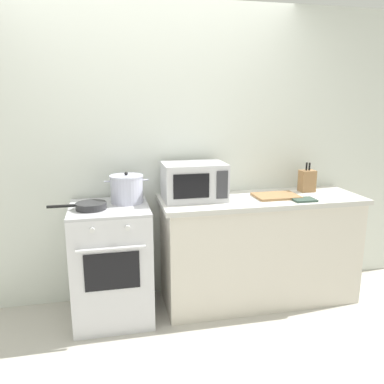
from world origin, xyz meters
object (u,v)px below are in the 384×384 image
object	(u,v)px
frying_pan	(90,206)
oven_mitt	(304,200)
cutting_board	(276,196)
stock_pot	(127,189)
microwave	(194,181)
knife_block	(307,181)
stove	(112,263)

from	to	relation	value
frying_pan	oven_mitt	xyz separation A→B (m)	(1.68, -0.11, -0.02)
cutting_board	oven_mitt	size ratio (longest dim) A/B	2.00
stock_pot	frying_pan	distance (m)	0.33
frying_pan	microwave	distance (m)	0.84
frying_pan	oven_mitt	world-z (taller)	frying_pan
frying_pan	cutting_board	distance (m)	1.51
stock_pot	knife_block	xyz separation A→B (m)	(1.58, 0.05, -0.01)
stock_pot	knife_block	bearing A→B (deg)	1.69
stock_pot	microwave	distance (m)	0.54
cutting_board	stove	bearing A→B (deg)	-179.95
stove	cutting_board	size ratio (longest dim) A/B	2.56
stove	microwave	size ratio (longest dim) A/B	1.84
cutting_board	knife_block	xyz separation A→B (m)	(0.35, 0.14, 0.09)
stove	stock_pot	size ratio (longest dim) A/B	2.67
microwave	oven_mitt	bearing A→B (deg)	-15.49
microwave	cutting_board	bearing A→B (deg)	-6.46
microwave	oven_mitt	xyz separation A→B (m)	(0.86, -0.24, -0.14)
stove	stock_pot	bearing A→B (deg)	33.23
frying_pan	oven_mitt	size ratio (longest dim) A/B	2.37
stove	frying_pan	distance (m)	0.51
stock_pot	cutting_board	xyz separation A→B (m)	(1.23, -0.09, -0.10)
stock_pot	frying_pan	xyz separation A→B (m)	(-0.28, -0.15, -0.08)
frying_pan	cutting_board	world-z (taller)	frying_pan
stock_pot	knife_block	distance (m)	1.58
stove	knife_block	bearing A→B (deg)	4.67
microwave	frying_pan	bearing A→B (deg)	-170.99
frying_pan	knife_block	distance (m)	1.87
frying_pan	knife_block	bearing A→B (deg)	5.88
frying_pan	cutting_board	size ratio (longest dim) A/B	1.18
knife_block	oven_mitt	size ratio (longest dim) A/B	1.45
cutting_board	knife_block	world-z (taller)	knife_block
cutting_board	knife_block	bearing A→B (deg)	21.60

